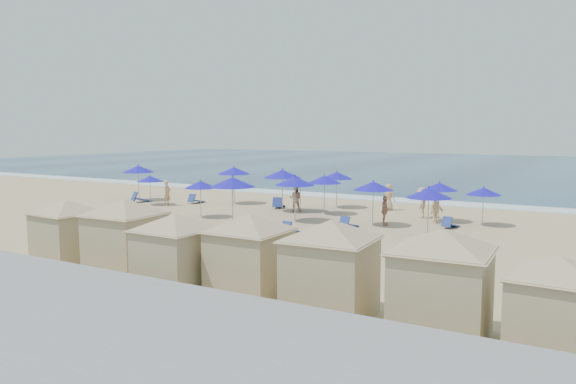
% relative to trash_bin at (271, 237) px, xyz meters
% --- Properties ---
extents(ground, '(160.00, 160.00, 0.00)m').
position_rel_trash_bin_xyz_m(ground, '(-1.28, 2.24, -0.38)').
color(ground, tan).
rests_on(ground, ground).
extents(ocean, '(160.00, 80.00, 0.06)m').
position_rel_trash_bin_xyz_m(ocean, '(-1.28, 57.24, -0.35)').
color(ocean, navy).
rests_on(ocean, ground).
extents(surf_line, '(160.00, 2.50, 0.08)m').
position_rel_trash_bin_xyz_m(surf_line, '(-1.28, 17.74, -0.34)').
color(surf_line, white).
rests_on(surf_line, ground).
extents(seawall, '(160.00, 6.10, 1.22)m').
position_rel_trash_bin_xyz_m(seawall, '(-1.28, -11.26, 0.28)').
color(seawall, gray).
rests_on(seawall, ground).
extents(trash_bin, '(0.78, 0.78, 0.75)m').
position_rel_trash_bin_xyz_m(trash_bin, '(0.00, 0.00, 0.00)').
color(trash_bin, black).
rests_on(trash_bin, ground).
extents(cabana_0, '(4.32, 4.32, 2.72)m').
position_rel_trash_bin_xyz_m(cabana_0, '(-4.56, -6.96, 1.18)').
color(cabana_0, tan).
rests_on(cabana_0, ground).
extents(cabana_1, '(4.67, 4.67, 2.93)m').
position_rel_trash_bin_xyz_m(cabana_1, '(-1.63, -6.86, 1.30)').
color(cabana_1, tan).
rests_on(cabana_1, ground).
extents(cabana_2, '(4.34, 4.34, 2.72)m').
position_rel_trash_bin_xyz_m(cabana_2, '(1.28, -7.59, 1.18)').
color(cabana_2, tan).
rests_on(cabana_2, ground).
extents(cabana_3, '(4.49, 4.49, 2.82)m').
position_rel_trash_bin_xyz_m(cabana_3, '(3.60, -6.88, 1.24)').
color(cabana_3, tan).
rests_on(cabana_3, ground).
extents(cabana_4, '(4.66, 4.66, 2.93)m').
position_rel_trash_bin_xyz_m(cabana_4, '(6.44, -7.20, 1.30)').
color(cabana_4, tan).
rests_on(cabana_4, ground).
extents(cabana_5, '(4.72, 4.72, 2.97)m').
position_rel_trash_bin_xyz_m(cabana_5, '(9.43, -7.24, 1.32)').
color(cabana_5, tan).
rests_on(cabana_5, ground).
extents(cabana_6, '(4.14, 4.14, 2.60)m').
position_rel_trash_bin_xyz_m(cabana_6, '(11.98, -7.39, 1.11)').
color(cabana_6, tan).
rests_on(cabana_6, ground).
extents(umbrella_0, '(2.28, 2.28, 2.60)m').
position_rel_trash_bin_xyz_m(umbrella_0, '(-16.61, 8.53, 1.88)').
color(umbrella_0, '#A5A8AD').
rests_on(umbrella_0, ground).
extents(umbrella_1, '(1.79, 1.79, 2.03)m').
position_rel_trash_bin_xyz_m(umbrella_1, '(-14.15, 7.14, 1.39)').
color(umbrella_1, '#A5A8AD').
rests_on(umbrella_1, ground).
extents(umbrella_2, '(2.29, 2.29, 2.61)m').
position_rel_trash_bin_xyz_m(umbrella_2, '(-9.65, 10.53, 1.89)').
color(umbrella_2, '#A5A8AD').
rests_on(umbrella_2, ground).
extents(umbrella_3, '(1.93, 1.93, 2.19)m').
position_rel_trash_bin_xyz_m(umbrella_3, '(-7.71, 4.61, 1.53)').
color(umbrella_3, '#A5A8AD').
rests_on(umbrella_3, ground).
extents(umbrella_4, '(1.85, 1.85, 2.10)m').
position_rel_trash_bin_xyz_m(umbrella_4, '(-3.91, 9.57, 1.45)').
color(umbrella_4, '#A5A8AD').
rests_on(umbrella_4, ground).
extents(umbrella_5, '(2.36, 2.36, 2.69)m').
position_rel_trash_bin_xyz_m(umbrella_5, '(-4.89, 9.05, 1.96)').
color(umbrella_5, '#A5A8AD').
rests_on(umbrella_5, ground).
extents(umbrella_6, '(2.40, 2.40, 2.73)m').
position_rel_trash_bin_xyz_m(umbrella_6, '(-4.07, 2.74, 1.99)').
color(umbrella_6, '#A5A8AD').
rests_on(umbrella_6, ground).
extents(umbrella_7, '(2.11, 2.11, 2.41)m').
position_rel_trash_bin_xyz_m(umbrella_7, '(-2.14, 9.35, 1.71)').
color(umbrella_7, '#A5A8AD').
rests_on(umbrella_7, ground).
extents(umbrella_8, '(2.14, 2.14, 2.43)m').
position_rel_trash_bin_xyz_m(umbrella_8, '(1.92, 7.03, 1.74)').
color(umbrella_8, '#A5A8AD').
rests_on(umbrella_8, ground).
extents(umbrella_9, '(1.97, 1.97, 2.24)m').
position_rel_trash_bin_xyz_m(umbrella_9, '(4.56, 10.05, 1.57)').
color(umbrella_9, '#A5A8AD').
rests_on(umbrella_9, ground).
extents(umbrella_10, '(1.85, 1.85, 2.10)m').
position_rel_trash_bin_xyz_m(umbrella_10, '(6.91, 9.98, 1.45)').
color(umbrella_10, '#A5A8AD').
rests_on(umbrella_10, ground).
extents(umbrella_11, '(2.16, 2.16, 2.46)m').
position_rel_trash_bin_xyz_m(umbrella_11, '(5.48, 4.96, 1.76)').
color(umbrella_11, '#A5A8AD').
rests_on(umbrella_11, ground).
extents(umbrella_12, '(2.27, 2.27, 2.59)m').
position_rel_trash_bin_xyz_m(umbrella_12, '(-2.32, 6.14, 1.87)').
color(umbrella_12, '#A5A8AD').
rests_on(umbrella_12, ground).
extents(umbrella_13, '(2.13, 2.13, 2.42)m').
position_rel_trash_bin_xyz_m(umbrella_13, '(-2.71, 12.29, 1.72)').
color(umbrella_13, '#A5A8AD').
rests_on(umbrella_13, ground).
extents(beach_chair_0, '(1.14, 1.51, 0.76)m').
position_rel_trash_bin_xyz_m(beach_chair_0, '(-15.77, 7.74, -0.11)').
color(beach_chair_0, navy).
rests_on(beach_chair_0, ground).
extents(beach_chair_1, '(0.65, 1.29, 0.69)m').
position_rel_trash_bin_xyz_m(beach_chair_1, '(-12.03, 9.25, -0.14)').
color(beach_chair_1, navy).
rests_on(beach_chair_1, ground).
extents(beach_chair_2, '(1.02, 1.48, 0.75)m').
position_rel_trash_bin_xyz_m(beach_chair_2, '(-5.84, 10.12, -0.12)').
color(beach_chair_2, navy).
rests_on(beach_chair_2, ground).
extents(beach_chair_3, '(0.87, 1.38, 0.70)m').
position_rel_trash_bin_xyz_m(beach_chair_3, '(-0.50, 2.57, -0.13)').
color(beach_chair_3, navy).
rests_on(beach_chair_3, ground).
extents(beach_chair_4, '(0.68, 1.27, 0.67)m').
position_rel_trash_bin_xyz_m(beach_chair_4, '(1.11, 5.60, -0.14)').
color(beach_chair_4, navy).
rests_on(beach_chair_4, ground).
extents(beach_chair_5, '(0.76, 1.24, 0.64)m').
position_rel_trash_bin_xyz_m(beach_chair_5, '(5.62, 8.30, -0.15)').
color(beach_chair_5, navy).
rests_on(beach_chair_5, ground).
extents(beachgoer_0, '(0.48, 0.66, 1.69)m').
position_rel_trash_bin_xyz_m(beachgoer_0, '(-12.85, 7.38, 0.47)').
color(beachgoer_0, tan).
rests_on(beachgoer_0, ground).
extents(beachgoer_1, '(0.95, 0.84, 1.62)m').
position_rel_trash_bin_xyz_m(beachgoer_1, '(-4.18, 9.46, 0.43)').
color(beachgoer_1, tan).
rests_on(beachgoer_1, ground).
extents(beachgoer_2, '(0.65, 0.99, 1.56)m').
position_rel_trash_bin_xyz_m(beachgoer_2, '(2.41, 7.46, 0.40)').
color(beachgoer_2, tan).
rests_on(beachgoer_2, ground).
extents(beachgoer_3, '(0.83, 1.23, 1.77)m').
position_rel_trash_bin_xyz_m(beachgoer_3, '(3.35, 10.88, 0.51)').
color(beachgoer_3, tan).
rests_on(beachgoer_3, ground).
extents(beachgoer_4, '(0.93, 0.73, 1.66)m').
position_rel_trash_bin_xyz_m(beachgoer_4, '(0.63, 12.88, 0.46)').
color(beachgoer_4, tan).
rests_on(beachgoer_4, ground).
extents(beachgoer_5, '(0.94, 1.23, 1.67)m').
position_rel_trash_bin_xyz_m(beachgoer_5, '(4.58, 9.54, 0.46)').
color(beachgoer_5, tan).
rests_on(beachgoer_5, ground).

